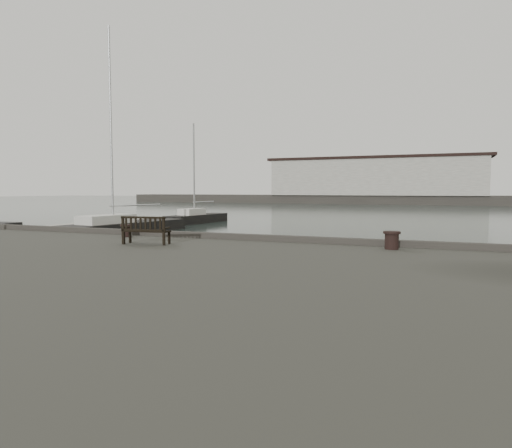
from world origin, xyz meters
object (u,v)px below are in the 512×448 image
Objects in this scene: yacht_c at (119,230)px; bollard_right at (392,240)px; yacht_d at (197,220)px; bollard_left at (126,231)px; bench at (146,236)px.

bollard_right is at bearing -26.33° from yacht_c.
bollard_right is 24.86m from yacht_c.
yacht_d is at bearing 128.71° from bollard_right.
bench is at bearing -38.60° from bollard_left.
bollard_right is 0.03× the size of yacht_c.
yacht_c reaches higher than bollard_right.
bollard_right is at bearing -45.24° from yacht_d.
yacht_d reaches higher than bollard_right.
bollard_right is at bearing 0.06° from bollard_left.
bollard_left is at bearing -41.87° from yacht_c.
yacht_d is (-0.20, 11.59, -0.01)m from yacht_c.
bollard_right is (8.64, 0.01, 0.03)m from bollard_left.
yacht_c is at bearing 121.80° from bench.
bench is 6.91m from bollard_right.
yacht_c is (-20.40, 14.12, -1.55)m from bollard_right.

